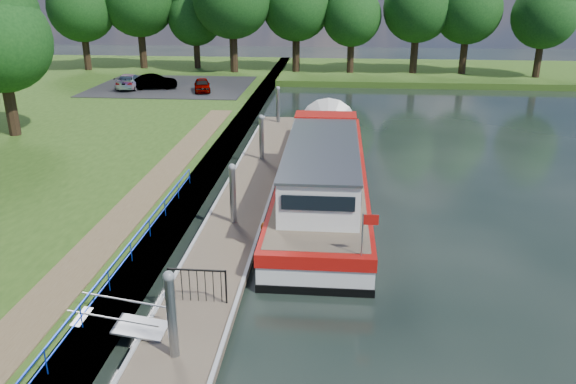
# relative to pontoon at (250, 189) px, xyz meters

# --- Properties ---
(ground) EXTENTS (160.00, 160.00, 0.00)m
(ground) POSITION_rel_pontoon_xyz_m (0.00, -13.00, -0.18)
(ground) COLOR black
(ground) RESTS_ON ground
(bank_edge) EXTENTS (1.10, 90.00, 0.78)m
(bank_edge) POSITION_rel_pontoon_xyz_m (-2.55, 2.00, 0.20)
(bank_edge) COLOR #473D2D
(bank_edge) RESTS_ON ground
(far_bank) EXTENTS (60.00, 18.00, 0.60)m
(far_bank) POSITION_rel_pontoon_xyz_m (12.00, 39.00, 0.12)
(far_bank) COLOR #294814
(far_bank) RESTS_ON ground
(footpath) EXTENTS (1.60, 40.00, 0.05)m
(footpath) POSITION_rel_pontoon_xyz_m (-4.40, -5.00, 0.62)
(footpath) COLOR brown
(footpath) RESTS_ON riverbank
(carpark) EXTENTS (14.00, 12.00, 0.06)m
(carpark) POSITION_rel_pontoon_xyz_m (-11.00, 25.00, 0.62)
(carpark) COLOR black
(carpark) RESTS_ON riverbank
(blue_fence) EXTENTS (0.04, 18.04, 0.72)m
(blue_fence) POSITION_rel_pontoon_xyz_m (-2.75, -10.00, 1.13)
(blue_fence) COLOR #0C2DBF
(blue_fence) RESTS_ON riverbank
(pontoon) EXTENTS (2.50, 30.00, 0.56)m
(pontoon) POSITION_rel_pontoon_xyz_m (0.00, 0.00, 0.00)
(pontoon) COLOR brown
(pontoon) RESTS_ON ground
(mooring_piles) EXTENTS (0.30, 27.30, 3.55)m
(mooring_piles) POSITION_rel_pontoon_xyz_m (0.00, 0.00, 1.10)
(mooring_piles) COLOR gray
(mooring_piles) RESTS_ON ground
(gangway) EXTENTS (2.58, 1.00, 0.92)m
(gangway) POSITION_rel_pontoon_xyz_m (-1.85, -12.50, 0.44)
(gangway) COLOR #A5A8AD
(gangway) RESTS_ON ground
(gate_panel) EXTENTS (1.85, 0.05, 1.15)m
(gate_panel) POSITION_rel_pontoon_xyz_m (-0.00, -10.80, 0.97)
(gate_panel) COLOR black
(gate_panel) RESTS_ON ground
(barge) EXTENTS (4.36, 21.15, 4.78)m
(barge) POSITION_rel_pontoon_xyz_m (3.60, 0.95, 0.90)
(barge) COLOR black
(barge) RESTS_ON ground
(horizon_trees) EXTENTS (54.38, 10.03, 12.87)m
(horizon_trees) POSITION_rel_pontoon_xyz_m (-1.61, 35.68, 7.76)
(horizon_trees) COLOR #332316
(horizon_trees) RESTS_ON ground
(car_a) EXTENTS (2.13, 3.54, 1.13)m
(car_a) POSITION_rel_pontoon_xyz_m (-7.58, 22.37, 1.22)
(car_a) COLOR #999999
(car_a) RESTS_ON carpark
(car_b) EXTENTS (4.10, 2.20, 1.28)m
(car_b) POSITION_rel_pontoon_xyz_m (-12.11, 23.30, 1.29)
(car_b) COLOR #999999
(car_b) RESTS_ON carpark
(car_c) EXTENTS (2.22, 4.60, 1.29)m
(car_c) POSITION_rel_pontoon_xyz_m (-14.44, 23.41, 1.30)
(car_c) COLOR #999999
(car_c) RESTS_ON carpark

